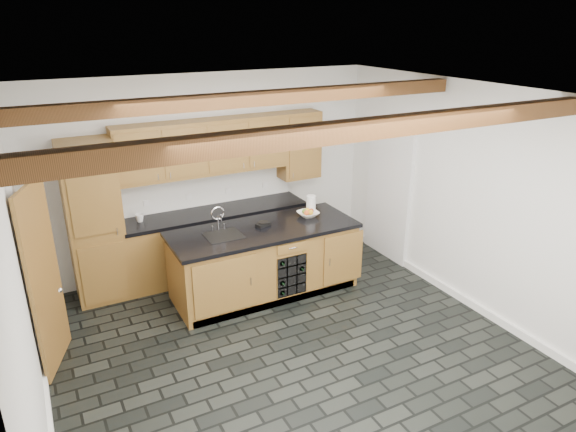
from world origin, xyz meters
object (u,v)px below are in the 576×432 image
paper_towel (311,205)px  kitchen_scale (263,224)px  fruit_bowl (308,214)px  island (265,261)px

paper_towel → kitchen_scale: bearing=-172.2°
kitchen_scale → paper_towel: 0.80m
kitchen_scale → fruit_bowl: bearing=-16.0°
paper_towel → island: bearing=-167.1°
island → kitchen_scale: (0.02, 0.08, 0.49)m
island → kitchen_scale: kitchen_scale is taller
fruit_bowl → paper_towel: size_ratio=1.07×
island → paper_towel: size_ratio=9.40×
paper_towel → fruit_bowl: bearing=-139.3°
kitchen_scale → paper_towel: (0.78, 0.11, 0.10)m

